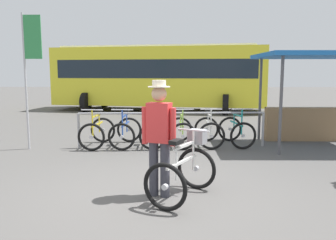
% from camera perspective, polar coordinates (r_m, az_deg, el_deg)
% --- Properties ---
extents(ground_plane, '(80.00, 80.00, 0.00)m').
position_cam_1_polar(ground_plane, '(5.42, -2.63, -11.99)').
color(ground_plane, '#514F4C').
extents(bike_rack_rail, '(4.60, 0.36, 0.88)m').
position_cam_1_polar(bike_rack_rail, '(8.51, 0.67, 0.15)').
color(bike_rack_rail, '#99999E').
rests_on(bike_rack_rail, ground).
extents(racked_bike_yellow, '(0.73, 1.13, 0.97)m').
position_cam_1_polar(racked_bike_yellow, '(8.83, -11.52, -1.92)').
color(racked_bike_yellow, black).
rests_on(racked_bike_yellow, ground).
extents(racked_bike_blue, '(0.71, 1.11, 0.97)m').
position_cam_1_polar(racked_bike_blue, '(8.75, -6.98, -1.91)').
color(racked_bike_blue, black).
rests_on(racked_bike_blue, ground).
extents(racked_bike_black, '(0.68, 1.11, 0.97)m').
position_cam_1_polar(racked_bike_black, '(8.73, -2.39, -1.88)').
color(racked_bike_black, black).
rests_on(racked_bike_black, ground).
extents(racked_bike_lime, '(0.73, 1.15, 0.97)m').
position_cam_1_polar(racked_bike_lime, '(8.76, 2.20, -1.85)').
color(racked_bike_lime, black).
rests_on(racked_bike_lime, ground).
extents(racked_bike_white, '(0.69, 1.13, 0.98)m').
position_cam_1_polar(racked_bike_white, '(8.85, 6.72, -1.80)').
color(racked_bike_white, black).
rests_on(racked_bike_white, ground).
extents(racked_bike_teal, '(0.82, 1.18, 0.97)m').
position_cam_1_polar(racked_bike_teal, '(8.99, 11.13, -1.74)').
color(racked_bike_teal, black).
rests_on(racked_bike_teal, ground).
extents(featured_bicycle, '(1.08, 1.26, 0.97)m').
position_cam_1_polar(featured_bicycle, '(5.15, 2.75, -7.83)').
color(featured_bicycle, black).
rests_on(featured_bicycle, ground).
extents(person_with_featured_bike, '(0.50, 0.32, 1.72)m').
position_cam_1_polar(person_with_featured_bike, '(5.08, -1.46, -2.24)').
color(person_with_featured_bike, '#383842').
rests_on(person_with_featured_bike, ground).
extents(bus_distant, '(10.27, 4.44, 3.08)m').
position_cam_1_polar(bus_distant, '(16.92, -1.55, 7.47)').
color(bus_distant, yellow).
rests_on(bus_distant, ground).
extents(market_stall, '(3.12, 2.33, 2.30)m').
position_cam_1_polar(market_stall, '(9.68, 23.26, 4.57)').
color(market_stall, '#4C4C51').
rests_on(market_stall, ground).
extents(banner_flag, '(0.45, 0.05, 3.20)m').
position_cam_1_polar(banner_flag, '(8.84, -21.73, 9.82)').
color(banner_flag, '#B2B2B7').
rests_on(banner_flag, ground).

